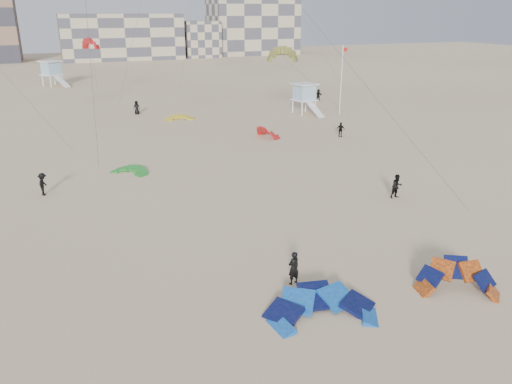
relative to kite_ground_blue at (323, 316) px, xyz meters
name	(u,v)px	position (x,y,z in m)	size (l,w,h in m)	color
ground	(294,300)	(-0.60, 1.67, 0.00)	(320.00, 320.00, 0.00)	beige
kite_ground_blue	(323,316)	(0.00, 0.00, 0.00)	(5.05, 5.11, 1.49)	blue
kite_ground_orange	(456,291)	(6.97, -0.54, 0.00)	(3.71, 3.06, 2.23)	#F25A17
kite_ground_green	(130,173)	(-4.69, 24.19, 0.00)	(2.97, 3.11, 0.73)	green
kite_ground_red_far	(268,137)	(10.76, 31.39, 0.00)	(3.04, 2.53, 1.91)	red
kite_ground_yellow	(180,120)	(4.25, 43.82, 0.00)	(3.48, 3.59, 0.87)	yellow
kitesurfer_main	(294,268)	(0.02, 3.00, 0.86)	(0.63, 0.41, 1.72)	black
kitesurfer_b	(397,186)	(12.11, 11.06, 0.87)	(0.85, 0.66, 1.74)	black
kitesurfer_c	(43,184)	(-11.31, 21.07, 0.83)	(1.08, 0.62, 1.67)	black
kitesurfer_d	(341,130)	(17.98, 28.54, 0.79)	(0.92, 0.38, 1.58)	black
kitesurfer_e	(137,108)	(-0.08, 49.16, 0.87)	(0.85, 0.56, 1.75)	black
kitesurfer_f	(318,95)	(26.90, 49.88, 0.84)	(1.55, 0.49, 1.67)	black
kite_fly_olive	(282,56)	(13.72, 34.36, 8.04)	(10.20, 4.36, 8.39)	olive
kite_fly_red	(90,45)	(-4.04, 61.91, 8.07)	(4.11, 4.09, 8.23)	red
lifeguard_tower_near	(304,99)	(20.28, 41.61, 1.93)	(3.15, 5.54, 3.89)	white
lifeguard_tower_far	(52,74)	(-9.75, 80.79, 2.19)	(4.32, 6.65, 4.42)	white
flagpole	(341,79)	(24.36, 39.43, 4.53)	(0.70, 0.11, 8.65)	white
condo_mid	(121,37)	(9.40, 131.67, 6.00)	(32.00, 16.00, 12.00)	tan
condo_east	(253,27)	(49.40, 133.67, 8.00)	(26.00, 14.00, 16.00)	tan
condo_fill_right	(200,39)	(31.40, 129.67, 5.00)	(10.00, 10.00, 10.00)	tan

